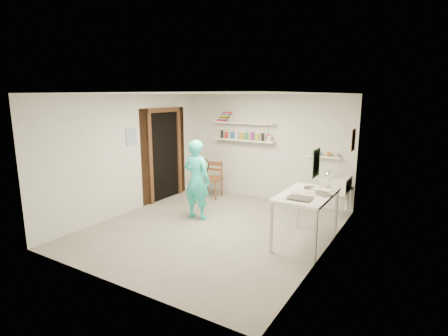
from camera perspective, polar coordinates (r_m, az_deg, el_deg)
The scene contains 27 objects.
floor at distance 6.44m, azimuth -1.87°, elevation -9.90°, with size 4.00×4.50×0.02m, color slate.
ceiling at distance 5.99m, azimuth -2.02°, elevation 12.16°, with size 4.00×4.50×0.02m, color silver.
wall_back at distance 8.06m, azimuth 6.86°, elevation 3.34°, with size 4.00×0.02×2.40m, color silver.
wall_front at distance 4.43m, azimuth -18.11°, elevation -4.08°, with size 4.00×0.02×2.40m, color silver.
wall_left at distance 7.38m, azimuth -15.16°, elevation 2.24°, with size 0.02×4.50×2.40m, color silver.
wall_right at distance 5.30m, azimuth 16.59°, elevation -1.44°, with size 0.02×4.50×2.40m, color silver.
doorway_recess at distance 8.15m, azimuth -9.67°, elevation 1.92°, with size 0.02×0.90×2.00m, color black.
corridor_box at distance 8.61m, azimuth -13.27°, elevation 2.64°, with size 1.40×1.50×2.10m, color brown.
door_lintel at distance 8.02m, azimuth -9.82°, elevation 9.32°, with size 0.06×1.05×0.10m, color brown.
door_jamb_near at distance 7.77m, azimuth -11.96°, elevation 1.36°, with size 0.06×0.10×2.00m, color brown.
door_jamb_far at distance 8.51m, azimuth -7.38°, elevation 2.41°, with size 0.06×0.10×2.00m, color brown.
shelf_lower at distance 8.14m, azimuth 3.29°, elevation 4.56°, with size 1.50×0.22×0.03m, color white.
shelf_upper at distance 8.10m, azimuth 3.32°, elevation 7.36°, with size 1.50×0.22×0.03m, color white.
ledge_shelf at distance 7.54m, azimuth 15.94°, elevation 1.78°, with size 0.70×0.14×0.03m, color white.
poster_left at distance 7.35m, azimuth -14.90°, elevation 4.98°, with size 0.01×0.28×0.36m, color #334C7F.
poster_right_a at distance 6.98m, azimuth 20.38°, elevation 4.30°, with size 0.01×0.34×0.42m, color #995933.
poster_right_b at distance 4.73m, azimuth 14.84°, elevation 0.81°, with size 0.01×0.30×0.38m, color #3F724C.
belfast_sink at distance 7.09m, azimuth 17.85°, elevation -2.43°, with size 0.48×0.60×0.30m, color white.
man at distance 6.76m, azimuth -4.48°, elevation -1.90°, with size 0.57×0.37×1.55m, color #2AD2C7.
wall_clock at distance 6.88m, azimuth -3.45°, elevation 0.57°, with size 0.28×0.28×0.04m, color #CDC28C.
wooden_chair at distance 8.18m, azimuth -2.08°, elevation -1.71°, with size 0.43×0.41×0.93m, color brown.
work_table at distance 5.83m, azimuth 13.18°, elevation -8.07°, with size 0.76×1.26×0.84m, color white.
desk_lamp at distance 6.07m, azimuth 16.82°, elevation -1.18°, with size 0.16×0.16×0.16m, color silver.
spray_cans at distance 8.13m, azimuth 3.30°, elevation 5.26°, with size 1.32×0.06×0.17m.
book_stack at distance 8.36m, azimuth 0.09°, elevation 8.39°, with size 0.32×0.14×0.22m.
ledge_pots at distance 7.53m, azimuth 15.97°, elevation 2.23°, with size 0.48×0.07×0.09m.
papers at distance 5.70m, azimuth 13.38°, elevation -3.95°, with size 0.30×0.22×0.03m.
Camera 1 is at (3.27, -5.02, 2.36)m, focal length 28.00 mm.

